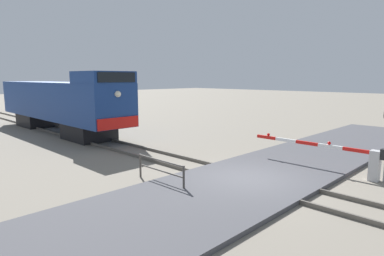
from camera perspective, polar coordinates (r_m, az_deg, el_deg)
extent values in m
plane|color=gray|center=(12.81, 9.82, -9.22)|extent=(160.00, 160.00, 0.00)
cube|color=#59544C|center=(12.23, 7.88, -9.68)|extent=(0.08, 80.00, 0.15)
cube|color=#59544C|center=(13.36, 11.61, -8.18)|extent=(0.08, 80.00, 0.15)
cube|color=#47474C|center=(12.79, 9.83, -8.89)|extent=(36.00, 4.87, 0.16)
cube|color=black|center=(21.95, -17.52, -0.56)|extent=(2.37, 3.20, 1.05)
cube|color=black|center=(29.64, -25.22, 1.34)|extent=(2.37, 3.20, 1.05)
cube|color=navy|center=(25.56, -22.17, 4.53)|extent=(2.79, 15.37, 2.55)
cube|color=navy|center=(19.90, -15.18, 8.51)|extent=(2.73, 2.83, 0.69)
cube|color=black|center=(18.67, -12.91, 8.60)|extent=(2.37, 0.06, 0.55)
cube|color=red|center=(18.83, -12.63, 0.84)|extent=(2.65, 0.08, 0.64)
sphere|color=#F2EACC|center=(18.67, -12.78, 5.78)|extent=(0.36, 0.36, 0.36)
cube|color=silver|center=(14.40, 29.18, -5.76)|extent=(0.36, 0.36, 1.19)
cube|color=red|center=(14.49, 26.64, -3.49)|extent=(0.10, 1.02, 0.14)
cube|color=white|center=(14.82, 22.91, -2.99)|extent=(0.10, 1.02, 0.14)
cube|color=red|center=(15.21, 19.36, -2.50)|extent=(0.10, 1.02, 0.14)
cube|color=white|center=(15.66, 16.00, -2.03)|extent=(0.10, 1.02, 0.14)
cube|color=red|center=(16.16, 12.84, -1.58)|extent=(0.10, 1.02, 0.14)
sphere|color=red|center=(14.82, 22.74, -2.43)|extent=(0.14, 0.14, 0.14)
sphere|color=red|center=(16.09, 13.16, -1.13)|extent=(0.14, 0.14, 0.14)
cylinder|color=#4C4742|center=(11.40, -1.45, -8.87)|extent=(0.08, 0.08, 0.95)
cylinder|color=#4C4742|center=(13.23, -8.97, -6.48)|extent=(0.08, 0.08, 0.95)
cylinder|color=#4C4742|center=(12.17, -5.53, -5.64)|extent=(0.06, 2.48, 0.06)
cylinder|color=#4C4742|center=(12.27, -5.50, -7.39)|extent=(0.06, 2.48, 0.06)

